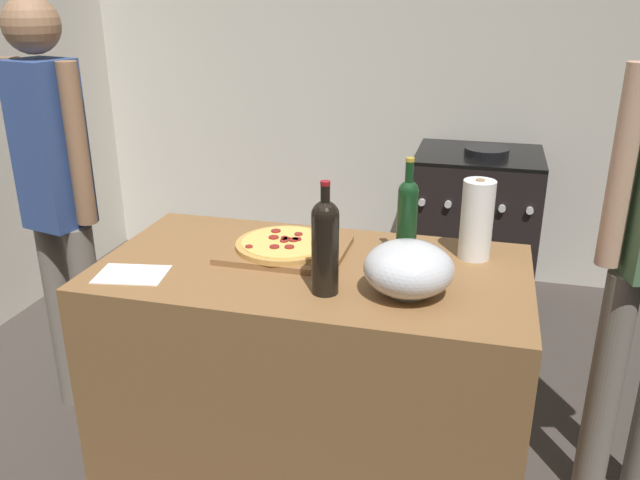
{
  "coord_description": "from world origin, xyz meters",
  "views": [
    {
      "loc": [
        0.61,
        -1.22,
        1.72
      ],
      "look_at": [
        0.11,
        0.73,
        0.94
      ],
      "focal_mm": 36.72,
      "sensor_mm": 36.0,
      "label": 1
    }
  ],
  "objects_px": {
    "stove": "(473,228)",
    "wine_bottle_green": "(325,243)",
    "pizza": "(285,244)",
    "person_in_stripes": "(57,192)",
    "mixing_bowl": "(408,269)",
    "wine_bottle_clear": "(407,216)",
    "paper_towel_roll": "(477,220)"
  },
  "relations": [
    {
      "from": "paper_towel_roll",
      "to": "pizza",
      "type": "bearing_deg",
      "value": -169.0
    },
    {
      "from": "paper_towel_roll",
      "to": "stove",
      "type": "height_order",
      "value": "paper_towel_roll"
    },
    {
      "from": "mixing_bowl",
      "to": "stove",
      "type": "xyz_separation_m",
      "value": [
        0.15,
        1.88,
        -0.53
      ]
    },
    {
      "from": "mixing_bowl",
      "to": "paper_towel_roll",
      "type": "bearing_deg",
      "value": 62.11
    },
    {
      "from": "paper_towel_roll",
      "to": "stove",
      "type": "distance_m",
      "value": 1.65
    },
    {
      "from": "pizza",
      "to": "wine_bottle_clear",
      "type": "relative_size",
      "value": 0.97
    },
    {
      "from": "mixing_bowl",
      "to": "wine_bottle_clear",
      "type": "relative_size",
      "value": 0.76
    },
    {
      "from": "wine_bottle_green",
      "to": "stove",
      "type": "distance_m",
      "value": 2.05
    },
    {
      "from": "mixing_bowl",
      "to": "stove",
      "type": "height_order",
      "value": "mixing_bowl"
    },
    {
      "from": "wine_bottle_green",
      "to": "person_in_stripes",
      "type": "bearing_deg",
      "value": 160.03
    },
    {
      "from": "pizza",
      "to": "mixing_bowl",
      "type": "distance_m",
      "value": 0.49
    },
    {
      "from": "wine_bottle_green",
      "to": "stove",
      "type": "relative_size",
      "value": 0.37
    },
    {
      "from": "pizza",
      "to": "person_in_stripes",
      "type": "relative_size",
      "value": 0.19
    },
    {
      "from": "wine_bottle_clear",
      "to": "paper_towel_roll",
      "type": "bearing_deg",
      "value": 20.12
    },
    {
      "from": "wine_bottle_green",
      "to": "wine_bottle_clear",
      "type": "xyz_separation_m",
      "value": [
        0.19,
        0.3,
        -0.0
      ]
    },
    {
      "from": "pizza",
      "to": "paper_towel_roll",
      "type": "xyz_separation_m",
      "value": [
        0.61,
        0.12,
        0.1
      ]
    },
    {
      "from": "mixing_bowl",
      "to": "person_in_stripes",
      "type": "distance_m",
      "value": 1.47
    },
    {
      "from": "mixing_bowl",
      "to": "person_in_stripes",
      "type": "xyz_separation_m",
      "value": [
        -1.42,
        0.38,
        0.01
      ]
    },
    {
      "from": "stove",
      "to": "pizza",
      "type": "bearing_deg",
      "value": -109.5
    },
    {
      "from": "wine_bottle_green",
      "to": "wine_bottle_clear",
      "type": "distance_m",
      "value": 0.36
    },
    {
      "from": "pizza",
      "to": "wine_bottle_clear",
      "type": "height_order",
      "value": "wine_bottle_clear"
    },
    {
      "from": "mixing_bowl",
      "to": "paper_towel_roll",
      "type": "distance_m",
      "value": 0.38
    },
    {
      "from": "mixing_bowl",
      "to": "wine_bottle_green",
      "type": "xyz_separation_m",
      "value": [
        -0.23,
        -0.05,
        0.07
      ]
    },
    {
      "from": "wine_bottle_clear",
      "to": "person_in_stripes",
      "type": "height_order",
      "value": "person_in_stripes"
    },
    {
      "from": "wine_bottle_clear",
      "to": "stove",
      "type": "bearing_deg",
      "value": 83.21
    },
    {
      "from": "person_in_stripes",
      "to": "paper_towel_roll",
      "type": "bearing_deg",
      "value": -1.92
    },
    {
      "from": "stove",
      "to": "wine_bottle_green",
      "type": "bearing_deg",
      "value": -101.39
    },
    {
      "from": "pizza",
      "to": "person_in_stripes",
      "type": "distance_m",
      "value": 1.0
    },
    {
      "from": "wine_bottle_clear",
      "to": "wine_bottle_green",
      "type": "bearing_deg",
      "value": -123.04
    },
    {
      "from": "stove",
      "to": "person_in_stripes",
      "type": "xyz_separation_m",
      "value": [
        -1.57,
        -1.49,
        0.54
      ]
    },
    {
      "from": "paper_towel_roll",
      "to": "wine_bottle_green",
      "type": "height_order",
      "value": "wine_bottle_green"
    },
    {
      "from": "wine_bottle_clear",
      "to": "mixing_bowl",
      "type": "bearing_deg",
      "value": -81.04
    }
  ]
}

